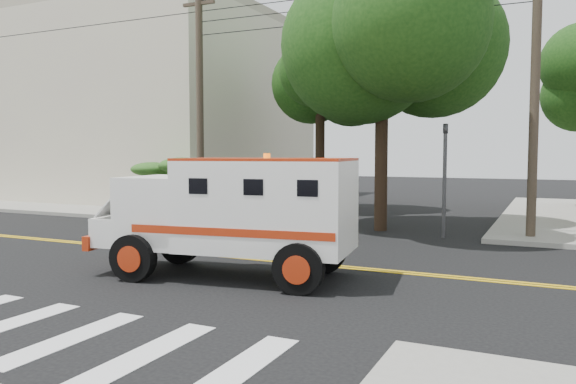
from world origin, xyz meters
The scene contains 11 objects.
ground centered at (0.00, 0.00, 0.00)m, with size 100.00×100.00×0.00m, color black.
sidewalk_nw centered at (-13.50, 13.50, 0.07)m, with size 17.00×17.00×0.15m, color gray.
building_left centered at (-15.50, 15.00, 5.15)m, with size 16.00×14.00×10.00m, color beige.
utility_pole_left centered at (-5.60, 6.00, 4.50)m, with size 0.28×0.28×9.00m, color #382D23.
utility_pole_right centered at (6.30, 6.20, 4.50)m, with size 0.28×0.28×9.00m, color #382D23.
tree_main centered at (1.94, 6.21, 7.20)m, with size 6.08×5.70×9.85m.
tree_left centered at (-2.68, 11.79, 5.73)m, with size 4.48×4.20×7.70m.
traffic_signal centered at (3.80, 5.60, 2.23)m, with size 0.15×0.18×3.60m.
accessibility_sign centered at (-6.20, 6.17, 1.37)m, with size 0.45×0.10×2.02m.
palm_planter centered at (-7.44, 6.62, 1.65)m, with size 3.52×2.63×2.36m.
armored_truck centered at (0.69, -1.99, 1.47)m, with size 5.90×2.92×2.58m.
Camera 1 is at (6.85, -12.36, 2.69)m, focal length 35.00 mm.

